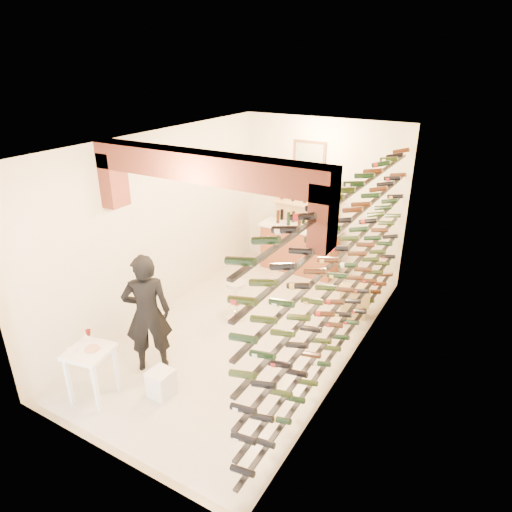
{
  "coord_description": "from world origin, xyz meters",
  "views": [
    {
      "loc": [
        3.41,
        -5.54,
        4.3
      ],
      "look_at": [
        0.0,
        0.3,
        1.3
      ],
      "focal_mm": 31.92,
      "sensor_mm": 36.0,
      "label": 1
    }
  ],
  "objects_px": {
    "crate_lower": "(353,309)",
    "wine_rack": "(340,270)",
    "tasting_table": "(90,359)",
    "chrome_barstool": "(236,297)",
    "person": "(147,314)",
    "white_stool": "(161,383)",
    "back_counter": "(299,247)"
  },
  "relations": [
    {
      "from": "crate_lower",
      "to": "wine_rack",
      "type": "bearing_deg",
      "value": -82.77
    },
    {
      "from": "tasting_table",
      "to": "chrome_barstool",
      "type": "distance_m",
      "value": 2.77
    },
    {
      "from": "tasting_table",
      "to": "person",
      "type": "distance_m",
      "value": 0.96
    },
    {
      "from": "wine_rack",
      "to": "chrome_barstool",
      "type": "xyz_separation_m",
      "value": [
        -1.95,
        0.32,
        -1.14
      ]
    },
    {
      "from": "tasting_table",
      "to": "person",
      "type": "bearing_deg",
      "value": 66.57
    },
    {
      "from": "chrome_barstool",
      "to": "crate_lower",
      "type": "bearing_deg",
      "value": 31.84
    },
    {
      "from": "wine_rack",
      "to": "tasting_table",
      "type": "relative_size",
      "value": 6.02
    },
    {
      "from": "chrome_barstool",
      "to": "crate_lower",
      "type": "height_order",
      "value": "chrome_barstool"
    },
    {
      "from": "tasting_table",
      "to": "white_stool",
      "type": "height_order",
      "value": "tasting_table"
    },
    {
      "from": "back_counter",
      "to": "tasting_table",
      "type": "relative_size",
      "value": 1.8
    },
    {
      "from": "wine_rack",
      "to": "person",
      "type": "xyz_separation_m",
      "value": [
        -2.28,
        -1.49,
        -0.63
      ]
    },
    {
      "from": "white_stool",
      "to": "chrome_barstool",
      "type": "bearing_deg",
      "value": 95.16
    },
    {
      "from": "tasting_table",
      "to": "wine_rack",
      "type": "bearing_deg",
      "value": 33.2
    },
    {
      "from": "back_counter",
      "to": "white_stool",
      "type": "relative_size",
      "value": 4.38
    },
    {
      "from": "wine_rack",
      "to": "back_counter",
      "type": "xyz_separation_m",
      "value": [
        -1.83,
        2.65,
        -1.02
      ]
    },
    {
      "from": "back_counter",
      "to": "chrome_barstool",
      "type": "bearing_deg",
      "value": -92.92
    },
    {
      "from": "wine_rack",
      "to": "tasting_table",
      "type": "bearing_deg",
      "value": -136.11
    },
    {
      "from": "wine_rack",
      "to": "white_stool",
      "type": "distance_m",
      "value": 2.92
    },
    {
      "from": "crate_lower",
      "to": "back_counter",
      "type": "bearing_deg",
      "value": 143.25
    },
    {
      "from": "white_stool",
      "to": "person",
      "type": "bearing_deg",
      "value": 142.57
    },
    {
      "from": "back_counter",
      "to": "person",
      "type": "distance_m",
      "value": 4.18
    },
    {
      "from": "back_counter",
      "to": "crate_lower",
      "type": "xyz_separation_m",
      "value": [
        1.65,
        -1.23,
        -0.4
      ]
    },
    {
      "from": "wine_rack",
      "to": "tasting_table",
      "type": "distance_m",
      "value": 3.57
    },
    {
      "from": "wine_rack",
      "to": "white_stool",
      "type": "relative_size",
      "value": 14.68
    },
    {
      "from": "tasting_table",
      "to": "crate_lower",
      "type": "height_order",
      "value": "tasting_table"
    },
    {
      "from": "tasting_table",
      "to": "person",
      "type": "height_order",
      "value": "person"
    },
    {
      "from": "wine_rack",
      "to": "crate_lower",
      "type": "height_order",
      "value": "wine_rack"
    },
    {
      "from": "wine_rack",
      "to": "crate_lower",
      "type": "bearing_deg",
      "value": 97.23
    },
    {
      "from": "tasting_table",
      "to": "chrome_barstool",
      "type": "height_order",
      "value": "tasting_table"
    },
    {
      "from": "white_stool",
      "to": "back_counter",
      "type": "bearing_deg",
      "value": 91.02
    },
    {
      "from": "tasting_table",
      "to": "white_stool",
      "type": "xyz_separation_m",
      "value": [
        0.74,
        0.49,
        -0.45
      ]
    },
    {
      "from": "crate_lower",
      "to": "chrome_barstool",
      "type": "bearing_deg",
      "value": -148.16
    }
  ]
}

